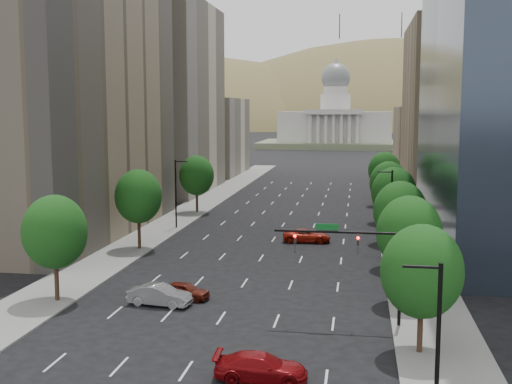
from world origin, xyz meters
The scene contains 25 objects.
sidewalk_left centered at (-15.50, 60.00, 0.07)m, with size 6.00×200.00×0.15m, color slate.
sidewalk_right centered at (15.50, 60.00, 0.07)m, with size 6.00×200.00×0.15m, color slate.
midrise_cream_left centered at (-25.00, 103.00, 17.50)m, with size 14.00×30.00×35.00m, color beige.
filler_left centered at (-25.00, 136.00, 9.00)m, with size 14.00×26.00×18.00m, color beige.
parking_tan_right centered at (25.00, 100.00, 15.00)m, with size 14.00×30.00×30.00m, color #8C7759.
filler_right centered at (25.00, 133.00, 8.00)m, with size 14.00×26.00×16.00m, color #8C7759.
tree_right_0 centered at (14.00, 25.00, 5.39)m, with size 5.20×5.20×8.39m.
tree_right_1 centered at (14.00, 36.00, 5.75)m, with size 5.20×5.20×8.75m.
tree_right_2 centered at (14.00, 48.00, 5.60)m, with size 5.20×5.20×8.61m.
tree_right_3 centered at (14.00, 60.00, 5.89)m, with size 5.20×5.20×8.89m.
tree_right_4 centered at (14.00, 74.00, 5.46)m, with size 5.20×5.20×8.46m.
tree_right_5 centered at (14.00, 90.00, 5.75)m, with size 5.20×5.20×8.75m.
tree_left_0 centered at (-14.00, 32.00, 5.75)m, with size 5.20×5.20×8.75m.
tree_left_1 centered at (-14.00, 52.00, 5.96)m, with size 5.20×5.20×8.97m.
tree_left_2 centered at (-14.00, 78.00, 5.68)m, with size 5.20×5.20×8.68m.
streetlight_rs centered at (13.44, 12.00, 4.84)m, with size 1.70×0.20×9.00m.
streetlight_rn centered at (13.44, 55.00, 4.84)m, with size 1.70×0.20×9.00m.
streetlight_ln centered at (-13.44, 65.00, 4.84)m, with size 1.70×0.20×9.00m.
traffic_signal centered at (10.53, 30.00, 5.17)m, with size 9.12×0.40×7.38m.
capitol centered at (0.00, 249.71, 8.58)m, with size 60.00×40.00×35.20m.
foothills centered at (34.67, 599.39, -37.78)m, with size 720.00×413.00×263.00m.
car_red_near centered at (4.61, 19.42, 0.78)m, with size 2.20×5.41×1.57m, color maroon.
car_maroon centered at (-4.01, 34.28, 0.72)m, with size 1.71×4.25×1.45m, color #54180E.
car_silver centered at (-5.49, 32.36, 0.84)m, with size 1.78×5.10×1.68m, color gray.
car_red_far centered at (4.06, 59.00, 0.77)m, with size 2.56×5.55×1.54m, color #9B170B.
Camera 1 is at (9.97, -15.94, 15.51)m, focal length 45.60 mm.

